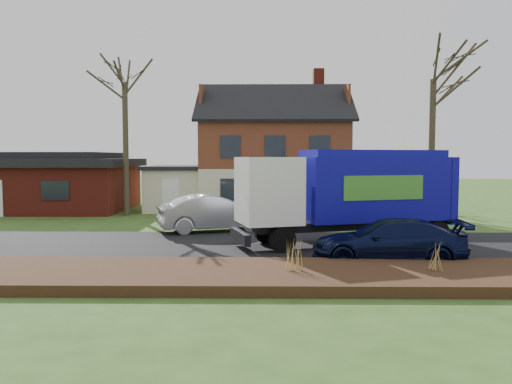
{
  "coord_description": "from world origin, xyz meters",
  "views": [
    {
      "loc": [
        1.3,
        -18.82,
        3.39
      ],
      "look_at": [
        1.0,
        2.5,
        1.9
      ],
      "focal_mm": 35.0,
      "sensor_mm": 36.0,
      "label": 1
    }
  ],
  "objects": [
    {
      "name": "main_house",
      "position": [
        1.49,
        13.91,
        4.03
      ],
      "size": [
        12.95,
        8.95,
        9.26
      ],
      "color": "beige",
      "rests_on": "ground"
    },
    {
      "name": "road",
      "position": [
        0.0,
        0.0,
        0.01
      ],
      "size": [
        80.0,
        7.0,
        0.02
      ],
      "primitive_type": "cube",
      "color": "black",
      "rests_on": "ground"
    },
    {
      "name": "silver_sedan",
      "position": [
        -0.93,
        3.88,
        0.84
      ],
      "size": [
        5.4,
        3.34,
        1.68
      ],
      "primitive_type": "imported",
      "rotation": [
        0.0,
        0.0,
        1.9
      ],
      "color": "#A6AAAE",
      "rests_on": "ground"
    },
    {
      "name": "ranch_house",
      "position": [
        -12.0,
        13.0,
        1.81
      ],
      "size": [
        9.8,
        8.2,
        3.7
      ],
      "color": "maroon",
      "rests_on": "ground"
    },
    {
      "name": "tree_back",
      "position": [
        6.21,
        22.18,
        8.74
      ],
      "size": [
        3.31,
        3.31,
        10.48
      ],
      "color": "#423327",
      "rests_on": "ground"
    },
    {
      "name": "grass_clump_east",
      "position": [
        6.04,
        -5.32,
        0.68
      ],
      "size": [
        0.31,
        0.25,
        0.77
      ],
      "color": "#AB874B",
      "rests_on": "mulch_verge"
    },
    {
      "name": "tree_front_west",
      "position": [
        -6.67,
        10.09,
        8.81
      ],
      "size": [
        3.6,
        3.6,
        10.69
      ],
      "color": "#423927",
      "rests_on": "ground"
    },
    {
      "name": "tree_front_east",
      "position": [
        10.79,
        9.42,
        8.97
      ],
      "size": [
        3.97,
        3.97,
        11.04
      ],
      "color": "#413727",
      "rests_on": "ground"
    },
    {
      "name": "grass_clump_mid",
      "position": [
        2.14,
        -5.34,
        0.76
      ],
      "size": [
        0.33,
        0.27,
        0.92
      ],
      "color": "tan",
      "rests_on": "mulch_verge"
    },
    {
      "name": "ground",
      "position": [
        0.0,
        0.0,
        0.0
      ],
      "size": [
        120.0,
        120.0,
        0.0
      ],
      "primitive_type": "plane",
      "color": "#304F1A",
      "rests_on": "ground"
    },
    {
      "name": "garbage_truck",
      "position": [
        4.73,
        0.53,
        2.12
      ],
      "size": [
        8.86,
        4.6,
        3.67
      ],
      "rotation": [
        0.0,
        0.0,
        0.29
      ],
      "color": "black",
      "rests_on": "ground"
    },
    {
      "name": "navy_wagon",
      "position": [
        5.33,
        -2.91,
        0.7
      ],
      "size": [
        4.96,
        2.26,
        1.41
      ],
      "primitive_type": "imported",
      "rotation": [
        0.0,
        0.0,
        -1.63
      ],
      "color": "black",
      "rests_on": "ground"
    },
    {
      "name": "mulch_verge",
      "position": [
        0.0,
        -5.3,
        0.15
      ],
      "size": [
        80.0,
        3.5,
        0.3
      ],
      "primitive_type": "cube",
      "color": "black",
      "rests_on": "ground"
    }
  ]
}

